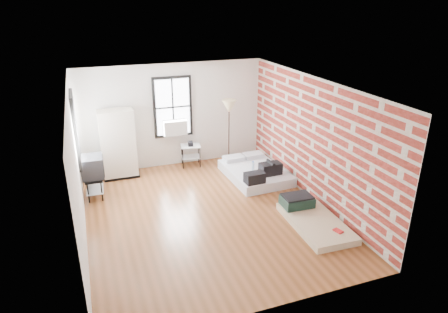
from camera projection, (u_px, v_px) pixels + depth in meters
name	position (u px, v px, depth m)	size (l,w,h in m)	color
ground	(207.00, 214.00, 8.64)	(6.00, 6.00, 0.00)	brown
room_shell	(211.00, 132.00, 8.39)	(5.02, 6.02, 2.80)	silver
mattress_main	(255.00, 172.00, 10.33)	(1.45, 1.91, 0.60)	silver
mattress_bare	(311.00, 217.00, 8.30)	(1.01, 1.83, 0.39)	#BEB089
wardrobe	(118.00, 144.00, 10.14)	(0.90, 0.52, 1.79)	black
side_table	(191.00, 149.00, 10.96)	(0.59, 0.51, 0.70)	black
floor_lamp	(229.00, 109.00, 10.77)	(0.39, 0.39, 1.81)	black
tv_stand	(93.00, 168.00, 9.17)	(0.52, 0.72, 1.00)	black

